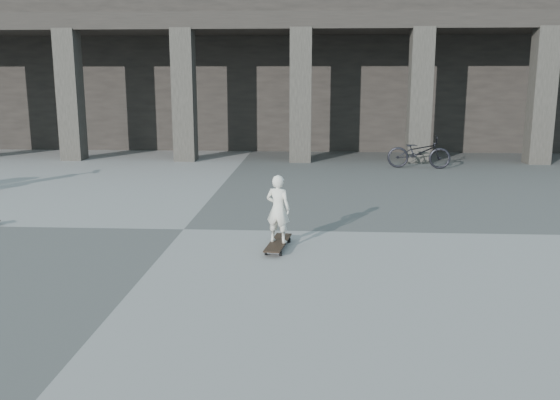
{
  "coord_description": "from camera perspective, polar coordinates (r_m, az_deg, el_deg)",
  "views": [
    {
      "loc": [
        2.22,
        -9.71,
        2.55
      ],
      "look_at": [
        1.69,
        -0.56,
        0.65
      ],
      "focal_mm": 38.0,
      "sensor_mm": 36.0,
      "label": 1
    }
  ],
  "objects": [
    {
      "name": "bicycle",
      "position": [
        17.39,
        13.21,
        4.51
      ],
      "size": [
        1.82,
        0.83,
        0.93
      ],
      "primitive_type": "imported",
      "rotation": [
        0.0,
        0.0,
        1.45
      ],
      "color": "black",
      "rests_on": "ground"
    },
    {
      "name": "ground",
      "position": [
        10.28,
        -9.25,
        -2.8
      ],
      "size": [
        90.0,
        90.0,
        0.0
      ],
      "primitive_type": "plane",
      "color": "#454543",
      "rests_on": "ground"
    },
    {
      "name": "colonnade",
      "position": [
        23.58,
        -2.11,
        12.88
      ],
      "size": [
        28.0,
        8.82,
        6.0
      ],
      "color": "black",
      "rests_on": "ground"
    },
    {
      "name": "child",
      "position": [
        8.87,
        -0.19,
        -0.85
      ],
      "size": [
        0.43,
        0.35,
        1.03
      ],
      "primitive_type": "imported",
      "rotation": [
        0.0,
        0.0,
        2.81
      ],
      "color": "silver",
      "rests_on": "longboard"
    },
    {
      "name": "longboard",
      "position": [
        9.0,
        -0.19,
        -4.18
      ],
      "size": [
        0.38,
        1.07,
        0.1
      ],
      "rotation": [
        0.0,
        0.0,
        1.44
      ],
      "color": "black",
      "rests_on": "ground"
    }
  ]
}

